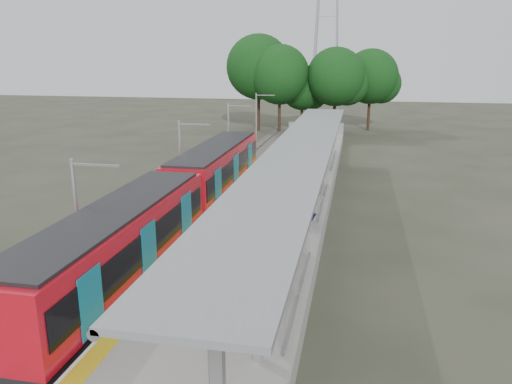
% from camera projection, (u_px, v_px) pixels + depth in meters
% --- Properties ---
extents(trackbed, '(3.00, 70.00, 0.24)m').
position_uv_depth(trackbed, '(214.00, 201.00, 32.44)').
color(trackbed, '#59544C').
rests_on(trackbed, ground).
extents(platform, '(6.00, 50.00, 1.00)m').
position_uv_depth(platform, '(282.00, 199.00, 31.48)').
color(platform, gray).
rests_on(platform, ground).
extents(tactile_strip, '(0.60, 50.00, 0.02)m').
position_uv_depth(tactile_strip, '(243.00, 189.00, 31.83)').
color(tactile_strip, gold).
rests_on(tactile_strip, platform).
extents(end_fence, '(6.00, 0.10, 1.20)m').
position_uv_depth(end_fence, '(316.00, 128.00, 54.78)').
color(end_fence, '#9EA0A5').
rests_on(end_fence, platform).
extents(train, '(2.74, 27.60, 3.62)m').
position_uv_depth(train, '(179.00, 199.00, 25.89)').
color(train, black).
rests_on(train, ground).
extents(canopy, '(3.27, 38.00, 3.66)m').
position_uv_depth(canopy, '(302.00, 153.00, 26.59)').
color(canopy, '#9EA0A5').
rests_on(canopy, platform).
extents(tree_cluster, '(21.16, 11.74, 11.93)m').
position_uv_depth(tree_cluster, '(304.00, 74.00, 61.05)').
color(tree_cluster, '#382316').
rests_on(tree_cluster, ground).
extents(catenary_masts, '(2.08, 48.16, 5.40)m').
position_uv_depth(catenary_masts, '(182.00, 161.00, 31.08)').
color(catenary_masts, '#9EA0A5').
rests_on(catenary_masts, ground).
extents(bench_mid, '(0.59, 1.47, 0.98)m').
position_uv_depth(bench_mid, '(308.00, 216.00, 24.82)').
color(bench_mid, '#131052').
rests_on(bench_mid, platform).
extents(bench_far, '(0.85, 1.40, 0.92)m').
position_uv_depth(bench_far, '(312.00, 171.00, 34.71)').
color(bench_far, '#131052').
rests_on(bench_far, platform).
extents(info_pillar_near, '(0.39, 0.39, 1.72)m').
position_uv_depth(info_pillar_near, '(268.00, 267.00, 18.26)').
color(info_pillar_near, '#C5BE90').
rests_on(info_pillar_near, platform).
extents(info_pillar_far, '(0.36, 0.36, 1.61)m').
position_uv_depth(info_pillar_far, '(303.00, 170.00, 34.15)').
color(info_pillar_far, '#C5BE90').
rests_on(info_pillar_far, platform).
extents(litter_bin, '(0.64, 0.64, 0.99)m').
position_uv_depth(litter_bin, '(319.00, 185.00, 30.76)').
color(litter_bin, '#9EA0A5').
rests_on(litter_bin, platform).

